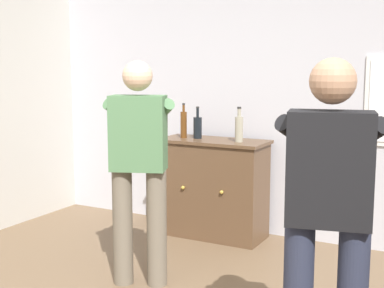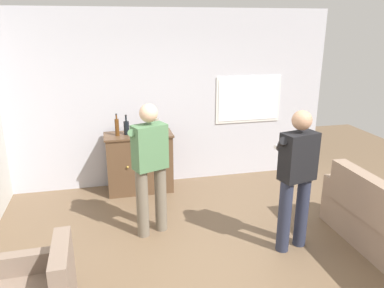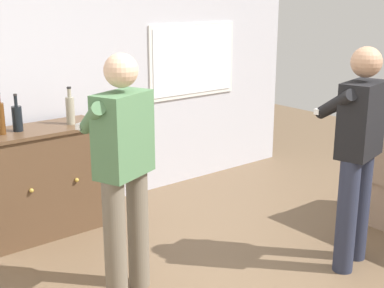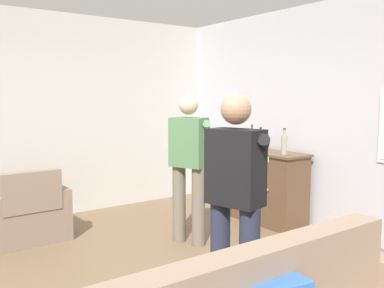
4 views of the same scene
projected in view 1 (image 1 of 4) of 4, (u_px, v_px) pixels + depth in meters
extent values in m
cube|color=silver|center=(290.00, 92.00, 5.05)|extent=(5.20, 0.12, 2.80)
cube|color=brown|center=(213.00, 190.00, 5.16)|extent=(1.01, 0.44, 0.92)
cube|color=brown|center=(213.00, 141.00, 5.09)|extent=(1.05, 0.48, 0.03)
sphere|color=#B79338|center=(183.00, 188.00, 5.04)|extent=(0.04, 0.04, 0.04)
sphere|color=#B79338|center=(222.00, 192.00, 4.86)|extent=(0.04, 0.04, 0.04)
cylinder|color=black|center=(198.00, 128.00, 5.17)|extent=(0.08, 0.08, 0.21)
cylinder|color=black|center=(198.00, 113.00, 5.14)|extent=(0.03, 0.03, 0.09)
cylinder|color=#262626|center=(198.00, 107.00, 5.14)|extent=(0.03, 0.03, 0.02)
cylinder|color=gray|center=(239.00, 129.00, 4.92)|extent=(0.07, 0.07, 0.23)
cylinder|color=gray|center=(239.00, 113.00, 4.89)|extent=(0.03, 0.03, 0.08)
cylinder|color=#262626|center=(239.00, 108.00, 4.89)|extent=(0.04, 0.04, 0.02)
cylinder|color=#593314|center=(184.00, 125.00, 5.21)|extent=(0.06, 0.06, 0.26)
cylinder|color=#593314|center=(184.00, 108.00, 5.18)|extent=(0.02, 0.02, 0.07)
cylinder|color=#262626|center=(184.00, 104.00, 5.18)|extent=(0.03, 0.03, 0.02)
cylinder|color=#6B6051|center=(123.00, 227.00, 4.02)|extent=(0.15, 0.15, 0.88)
cylinder|color=#6B6051|center=(157.00, 228.00, 3.99)|extent=(0.15, 0.15, 0.88)
cube|color=#4C754C|center=(138.00, 133.00, 3.90)|extent=(0.45, 0.35, 0.55)
sphere|color=#D8AD8C|center=(137.00, 76.00, 3.84)|extent=(0.22, 0.22, 0.22)
cylinder|color=#4C754C|center=(128.00, 116.00, 4.06)|extent=(0.20, 0.45, 0.29)
cylinder|color=#4C754C|center=(158.00, 116.00, 4.03)|extent=(0.41, 0.31, 0.29)
cube|color=white|center=(147.00, 125.00, 4.21)|extent=(0.15, 0.09, 0.04)
cube|color=black|center=(330.00, 168.00, 2.55)|extent=(0.44, 0.31, 0.55)
sphere|color=tan|center=(333.00, 81.00, 2.49)|extent=(0.22, 0.22, 0.22)
cylinder|color=black|center=(307.00, 140.00, 2.71)|extent=(0.25, 0.44, 0.29)
cylinder|color=black|center=(354.00, 142.00, 2.66)|extent=(0.39, 0.35, 0.29)
cube|color=white|center=(330.00, 153.00, 2.85)|extent=(0.16, 0.07, 0.04)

